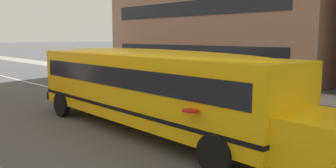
% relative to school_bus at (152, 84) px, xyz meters
% --- Properties ---
extents(ground_plane, '(400.00, 400.00, 0.00)m').
position_rel_school_bus_xyz_m(ground_plane, '(1.99, 2.00, -1.60)').
color(ground_plane, '#4C4C4F').
extents(lane_centreline, '(110.00, 0.16, 0.01)m').
position_rel_school_bus_xyz_m(lane_centreline, '(1.99, 2.00, -1.59)').
color(lane_centreline, silver).
rests_on(lane_centreline, ground_plane).
extents(school_bus, '(12.06, 3.01, 2.69)m').
position_rel_school_bus_xyz_m(school_bus, '(0.00, 0.00, 0.00)').
color(school_bus, yellow).
rests_on(school_bus, ground_plane).
extents(parked_car_maroon_by_lamppost, '(3.92, 1.92, 1.64)m').
position_rel_school_bus_xyz_m(parked_car_maroon_by_lamppost, '(-16.10, 7.54, -0.75)').
color(parked_car_maroon_by_lamppost, maroon).
rests_on(parked_car_maroon_by_lamppost, ground_plane).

